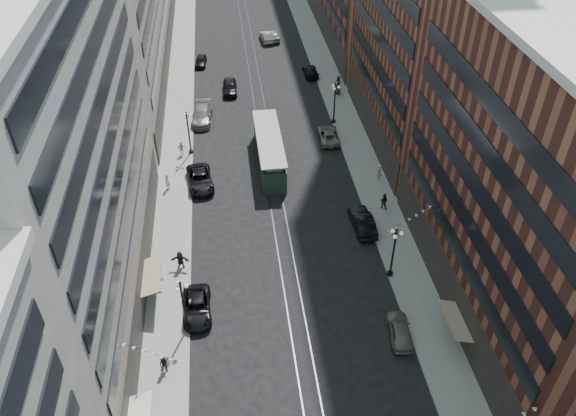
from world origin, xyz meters
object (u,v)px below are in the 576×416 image
lamppost_se_far (394,251)px  lamppost_sw_mid (189,131)px  pedestrian_extra_0 (155,279)px  car_7 (200,179)px  car_13 (230,87)px  car_9 (201,61)px  pedestrian_9 (338,82)px  car_extra_0 (273,35)px  pedestrian_5 (180,260)px  lamppost_se_mid (335,102)px  car_10 (362,221)px  lamppost_sw_far (184,304)px  car_14 (266,37)px  car_12 (310,71)px  pedestrian_extra_1 (167,181)px  pedestrian_6 (182,148)px  car_11 (328,135)px  pedestrian_8 (379,172)px  pedestrian_extra_2 (338,88)px  car_8 (202,115)px  car_2 (197,307)px  streetcar (269,151)px  car_4 (400,330)px  pedestrian_2 (164,365)px

lamppost_se_far → lamppost_sw_mid: bearing=128.7°
pedestrian_extra_0 → car_7: bearing=81.1°
car_13 → pedestrian_extra_0: 38.15m
car_9 → pedestrian_9: pedestrian_9 is taller
car_extra_0 → pedestrian_extra_0: 58.01m
pedestrian_extra_0 → pedestrian_5: bearing=51.1°
lamppost_se_mid → car_10: 21.20m
lamppost_sw_far → car_14: lamppost_sw_far is taller
car_7 → car_13: size_ratio=1.18×
car_10 → car_12: car_10 is taller
car_7 → car_9: (0.14, 31.85, -0.11)m
car_10 → pedestrian_extra_1: size_ratio=2.78×
pedestrian_extra_1 → pedestrian_9: bearing=156.3°
pedestrian_6 → pedestrian_extra_0: (-1.81, -21.50, 0.02)m
car_11 → car_extra_0: 32.98m
pedestrian_8 → pedestrian_extra_2: pedestrian_extra_2 is taller
car_9 → pedestrian_extra_2: pedestrian_extra_2 is taller
car_8 → pedestrian_extra_0: (-4.22, -29.57, 0.16)m
car_2 → pedestrian_6: (-1.87, 24.97, 0.30)m
car_8 → car_7: bearing=-86.2°
pedestrian_9 → car_2: bearing=-109.4°
streetcar → pedestrian_9: (11.78, 18.14, -0.67)m
lamppost_sw_mid → car_10: 23.75m
pedestrian_8 → car_4: bearing=52.2°
car_10 → lamppost_se_far: bearing=95.8°
car_extra_0 → lamppost_sw_far: bearing=71.5°
pedestrian_extra_2 → streetcar: bearing=90.9°
car_12 → pedestrian_9: pedestrian_9 is taller
lamppost_sw_mid → car_10: bearing=-42.8°
car_9 → pedestrian_extra_1: (-3.68, -32.22, 0.40)m
car_9 → lamppost_se_far: bearing=-64.5°
car_13 → car_14: size_ratio=1.05×
pedestrian_extra_0 → car_9: bearing=90.7°
lamppost_se_mid → car_9: size_ratio=1.37×
car_8 → car_13: car_8 is taller
pedestrian_6 → car_13: bearing=-117.1°
lamppost_se_mid → pedestrian_9: (2.58, 9.97, -2.13)m
car_8 → pedestrian_extra_2: (19.16, 4.99, 0.23)m
car_4 → pedestrian_2: (-18.95, -1.17, 0.20)m
car_11 → lamppost_sw_mid: bearing=5.7°
pedestrian_8 → car_11: bearing=-93.9°
lamppost_se_far → pedestrian_5: size_ratio=2.95×
pedestrian_2 → car_14: pedestrian_2 is taller
lamppost_sw_far → pedestrian_6: lamppost_sw_far is taller
car_14 → pedestrian_8: size_ratio=2.46×
car_8 → car_14: car_8 is taller
car_4 → car_12: car_4 is taller
pedestrian_5 → pedestrian_extra_1: (-1.74, 12.62, 0.00)m
car_13 → pedestrian_extra_1: (-7.77, -22.44, 0.25)m
lamppost_se_mid → car_8: bearing=170.9°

